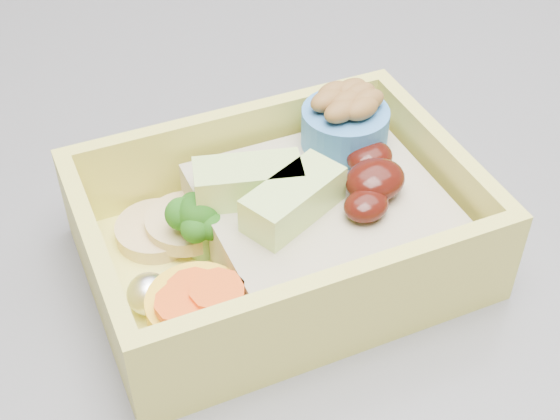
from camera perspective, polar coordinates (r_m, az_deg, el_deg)
bento_box at (r=0.38m, az=0.70°, el=-0.89°), size 0.21×0.17×0.07m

